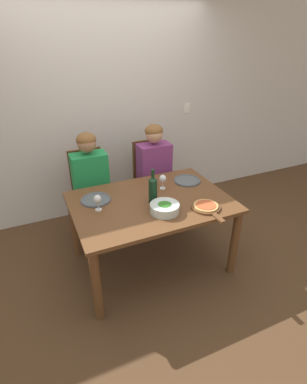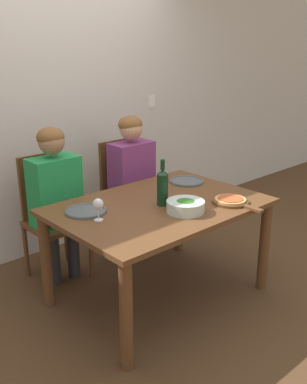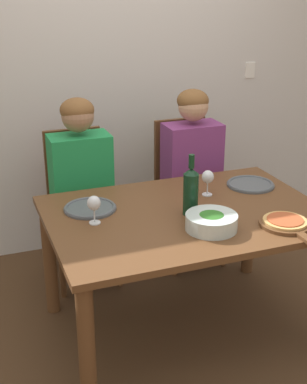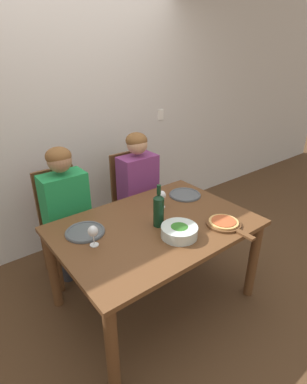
# 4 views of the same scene
# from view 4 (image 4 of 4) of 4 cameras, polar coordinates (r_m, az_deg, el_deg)

# --- Properties ---
(ground_plane) EXTENTS (40.00, 40.00, 0.00)m
(ground_plane) POSITION_cam_4_polar(r_m,az_deg,el_deg) (2.76, 0.33, -19.52)
(ground_plane) COLOR #4C331E
(back_wall) EXTENTS (10.00, 0.06, 2.70)m
(back_wall) POSITION_cam_4_polar(r_m,az_deg,el_deg) (3.16, -15.05, 13.60)
(back_wall) COLOR silver
(back_wall) RESTS_ON ground
(dining_table) EXTENTS (1.48, 1.04, 0.75)m
(dining_table) POSITION_cam_4_polar(r_m,az_deg,el_deg) (2.35, 0.37, -8.38)
(dining_table) COLOR brown
(dining_table) RESTS_ON ground
(chair_left) EXTENTS (0.42, 0.42, 1.00)m
(chair_left) POSITION_cam_4_polar(r_m,az_deg,el_deg) (2.89, -16.70, -5.06)
(chair_left) COLOR brown
(chair_left) RESTS_ON ground
(chair_right) EXTENTS (0.42, 0.42, 1.00)m
(chair_right) POSITION_cam_4_polar(r_m,az_deg,el_deg) (3.19, -3.91, -0.93)
(chair_right) COLOR brown
(chair_right) RESTS_ON ground
(person_woman) EXTENTS (0.47, 0.51, 1.25)m
(person_woman) POSITION_cam_4_polar(r_m,az_deg,el_deg) (2.69, -16.32, -2.02)
(person_woman) COLOR #28282D
(person_woman) RESTS_ON ground
(person_man) EXTENTS (0.47, 0.51, 1.25)m
(person_man) POSITION_cam_4_polar(r_m,az_deg,el_deg) (3.01, -2.78, 2.05)
(person_man) COLOR #28282D
(person_man) RESTS_ON ground
(wine_bottle) EXTENTS (0.08, 0.08, 0.33)m
(wine_bottle) POSITION_cam_4_polar(r_m,az_deg,el_deg) (2.21, 0.99, -3.32)
(wine_bottle) COLOR black
(wine_bottle) RESTS_ON dining_table
(broccoli_bowl) EXTENTS (0.26, 0.26, 0.09)m
(broccoli_bowl) POSITION_cam_4_polar(r_m,az_deg,el_deg) (2.14, 4.93, -7.45)
(broccoli_bowl) COLOR silver
(broccoli_bowl) RESTS_ON dining_table
(dinner_plate_left) EXTENTS (0.29, 0.29, 0.02)m
(dinner_plate_left) POSITION_cam_4_polar(r_m,az_deg,el_deg) (2.24, -12.90, -7.36)
(dinner_plate_left) COLOR #4C5156
(dinner_plate_left) RESTS_ON dining_table
(dinner_plate_right) EXTENTS (0.29, 0.29, 0.02)m
(dinner_plate_right) POSITION_cam_4_polar(r_m,az_deg,el_deg) (2.74, 6.02, -0.47)
(dinner_plate_right) COLOR #4C5156
(dinner_plate_right) RESTS_ON dining_table
(pizza_on_board) EXTENTS (0.26, 0.40, 0.04)m
(pizza_on_board) POSITION_cam_4_polar(r_m,az_deg,el_deg) (2.33, 13.38, -5.83)
(pizza_on_board) COLOR brown
(pizza_on_board) RESTS_ON dining_table
(wine_glass_left) EXTENTS (0.07, 0.07, 0.15)m
(wine_glass_left) POSITION_cam_4_polar(r_m,az_deg,el_deg) (2.04, -11.45, -7.50)
(wine_glass_left) COLOR silver
(wine_glass_left) RESTS_ON dining_table
(wine_glass_right) EXTENTS (0.07, 0.07, 0.15)m
(wine_glass_right) POSITION_cam_4_polar(r_m,az_deg,el_deg) (2.48, 1.57, -0.76)
(wine_glass_right) COLOR silver
(wine_glass_right) RESTS_ON dining_table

